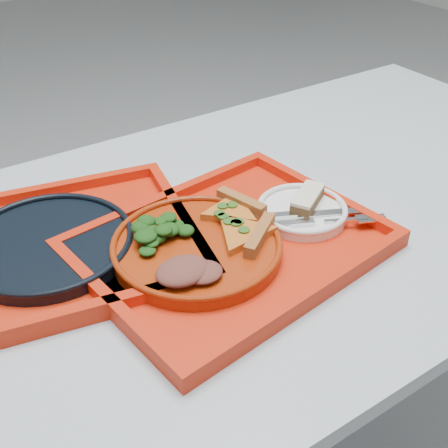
% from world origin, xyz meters
% --- Properties ---
extents(table, '(1.60, 0.80, 0.75)m').
position_xyz_m(table, '(0.00, 0.00, 0.68)').
color(table, '#9CA3AF').
rests_on(table, ground).
extents(tray_main, '(0.49, 0.40, 0.01)m').
position_xyz_m(tray_main, '(-0.08, -0.07, 0.76)').
color(tray_main, red).
rests_on(tray_main, table).
extents(tray_far, '(0.51, 0.43, 0.01)m').
position_xyz_m(tray_far, '(-0.32, 0.08, 0.76)').
color(tray_far, red).
rests_on(tray_far, table).
extents(dinner_plate, '(0.26, 0.26, 0.02)m').
position_xyz_m(dinner_plate, '(-0.13, -0.06, 0.77)').
color(dinner_plate, '#942809').
rests_on(dinner_plate, tray_main).
extents(side_plate, '(0.15, 0.15, 0.01)m').
position_xyz_m(side_plate, '(0.07, -0.07, 0.77)').
color(side_plate, white).
rests_on(side_plate, tray_main).
extents(navy_plate, '(0.26, 0.26, 0.02)m').
position_xyz_m(navy_plate, '(-0.32, 0.08, 0.77)').
color(navy_plate, black).
rests_on(navy_plate, tray_far).
extents(pizza_slice_a, '(0.15, 0.15, 0.02)m').
position_xyz_m(pizza_slice_a, '(-0.06, -0.08, 0.79)').
color(pizza_slice_a, orange).
rests_on(pizza_slice_a, dinner_plate).
extents(pizza_slice_b, '(0.13, 0.12, 0.02)m').
position_xyz_m(pizza_slice_b, '(-0.04, -0.02, 0.79)').
color(pizza_slice_b, orange).
rests_on(pizza_slice_b, dinner_plate).
extents(salad_heap, '(0.08, 0.07, 0.04)m').
position_xyz_m(salad_heap, '(-0.17, -0.01, 0.80)').
color(salad_heap, black).
rests_on(salad_heap, dinner_plate).
extents(meat_portion, '(0.08, 0.06, 0.02)m').
position_xyz_m(meat_portion, '(-0.19, -0.11, 0.79)').
color(meat_portion, brown).
rests_on(meat_portion, dinner_plate).
extents(dessert_bar, '(0.09, 0.07, 0.02)m').
position_xyz_m(dessert_bar, '(0.09, -0.06, 0.79)').
color(dessert_bar, '#4F331A').
rests_on(dessert_bar, side_plate).
extents(knife, '(0.17, 0.09, 0.01)m').
position_xyz_m(knife, '(0.06, -0.08, 0.78)').
color(knife, silver).
rests_on(knife, side_plate).
extents(fork, '(0.18, 0.10, 0.01)m').
position_xyz_m(fork, '(0.07, -0.12, 0.78)').
color(fork, silver).
rests_on(fork, side_plate).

